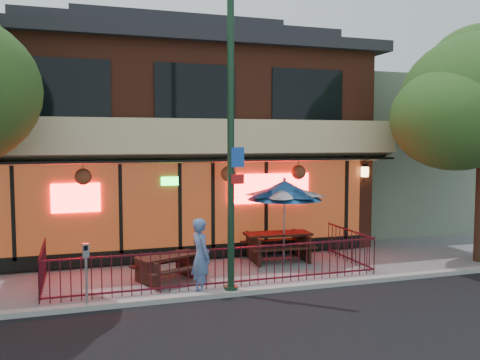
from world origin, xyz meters
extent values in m
plane|color=gray|center=(0.00, 0.00, 0.00)|extent=(80.00, 80.00, 0.00)
cube|color=#999993|center=(0.00, -0.50, 0.06)|extent=(80.00, 0.25, 0.12)
cube|color=maroon|center=(0.00, 7.20, 3.25)|extent=(12.00, 8.00, 6.50)
cube|color=#59230F|center=(0.00, 3.18, 1.65)|extent=(11.00, 0.06, 2.60)
cube|color=#FF0C0C|center=(2.30, 3.10, 2.10)|extent=(2.60, 0.04, 0.90)
cube|color=#FF0C0C|center=(-3.40, 3.10, 2.00)|extent=(1.30, 0.04, 0.80)
cube|color=#D5BC87|center=(0.00, 2.70, 3.55)|extent=(12.20, 1.33, 1.26)
cube|color=black|center=(-3.60, 3.18, 5.00)|extent=(2.40, 0.06, 1.60)
cube|color=black|center=(0.00, 3.18, 5.00)|extent=(2.40, 0.06, 1.60)
cube|color=black|center=(3.60, 3.18, 5.00)|extent=(2.40, 0.06, 1.60)
cube|color=black|center=(0.00, 3.15, 0.25)|extent=(11.00, 0.12, 0.40)
cube|color=#FFC672|center=(5.60, 3.02, 2.55)|extent=(0.18, 0.18, 0.32)
cube|color=slate|center=(9.00, 7.70, 3.00)|extent=(6.00, 7.00, 6.00)
cube|color=#470F1A|center=(0.00, 0.20, 0.95)|extent=(8.40, 0.04, 0.04)
cube|color=#470F1A|center=(0.00, 0.20, 0.12)|extent=(8.40, 0.04, 0.04)
cube|color=#470F1A|center=(-4.20, 1.50, 0.95)|extent=(0.04, 2.60, 0.04)
cube|color=#470F1A|center=(4.20, 1.50, 0.95)|extent=(0.04, 2.60, 0.04)
cylinder|color=#470F1A|center=(0.00, 0.20, 0.50)|extent=(0.02, 0.02, 1.00)
cylinder|color=#163220|center=(0.00, -0.40, 3.50)|extent=(0.16, 0.16, 7.00)
cylinder|color=#163220|center=(0.00, -0.40, 0.10)|extent=(0.32, 0.32, 0.20)
cube|color=#194CB2|center=(0.12, -0.55, 3.20)|extent=(0.30, 0.02, 0.45)
cube|color=red|center=(0.12, -0.55, 2.70)|extent=(0.30, 0.02, 0.22)
cube|color=black|center=(-1.77, 0.91, 0.33)|extent=(0.48, 1.08, 0.65)
cube|color=black|center=(-0.63, 1.37, 0.33)|extent=(0.48, 1.08, 0.65)
cube|color=black|center=(-1.20, 1.14, 0.65)|extent=(1.71, 1.21, 0.05)
cube|color=black|center=(-1.02, 0.69, 0.39)|extent=(1.56, 0.82, 0.04)
cube|color=black|center=(-1.38, 1.59, 0.39)|extent=(1.56, 0.82, 0.04)
cube|color=black|center=(1.54, 2.44, 0.40)|extent=(0.14, 1.41, 0.80)
cube|color=black|center=(3.06, 2.36, 0.40)|extent=(0.14, 1.41, 0.80)
cube|color=black|center=(2.30, 2.40, 0.80)|extent=(1.99, 0.91, 0.07)
cube|color=black|center=(2.27, 1.80, 0.48)|extent=(1.96, 0.41, 0.05)
cube|color=black|center=(2.33, 3.00, 0.48)|extent=(1.96, 0.41, 0.05)
cylinder|color=gray|center=(2.41, 2.17, 1.15)|extent=(0.05, 0.05, 2.29)
cone|color=navy|center=(2.41, 2.17, 2.14)|extent=(2.19, 2.19, 0.57)
sphere|color=gray|center=(2.41, 2.17, 2.45)|extent=(0.10, 0.10, 0.10)
imported|color=#506CA1|center=(-0.67, -0.19, 0.90)|extent=(0.56, 0.73, 1.79)
cylinder|color=#9C9FA5|center=(-3.21, -0.48, 0.57)|extent=(0.05, 0.05, 1.15)
cube|color=#9C9FA5|center=(-3.21, -0.48, 1.27)|extent=(0.14, 0.13, 0.29)
cube|color=black|center=(-3.21, -0.53, 1.33)|extent=(0.08, 0.02, 0.10)
camera|label=1|loc=(-3.33, -11.48, 3.59)|focal=38.00mm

